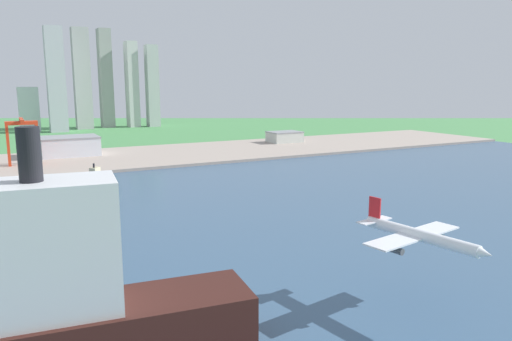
# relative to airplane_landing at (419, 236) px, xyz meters

# --- Properties ---
(ground_plane) EXTENTS (2400.00, 2400.00, 0.00)m
(ground_plane) POSITION_rel_airplane_landing_xyz_m (6.49, 161.89, -23.20)
(ground_plane) COLOR #4A8D4F
(water_bay) EXTENTS (840.00, 360.00, 0.15)m
(water_bay) POSITION_rel_airplane_landing_xyz_m (6.49, 101.89, -23.13)
(water_bay) COLOR #385675
(water_bay) RESTS_ON ground
(industrial_pier) EXTENTS (840.00, 140.00, 2.50)m
(industrial_pier) POSITION_rel_airplane_landing_xyz_m (6.49, 351.89, -21.95)
(industrial_pier) COLOR #A59689
(industrial_pier) RESTS_ON ground
(airplane_landing) EXTENTS (39.37, 43.53, 12.51)m
(airplane_landing) POSITION_rel_airplane_landing_xyz_m (0.00, 0.00, 0.00)
(airplane_landing) COLOR white
(tugboat_small) EXTENTS (18.09, 19.31, 12.44)m
(tugboat_small) POSITION_rel_airplane_landing_xyz_m (-53.28, 259.91, -19.65)
(tugboat_small) COLOR black
(tugboat_small) RESTS_ON water_bay
(cargo_ship) EXTENTS (80.76, 30.20, 60.13)m
(cargo_ship) POSITION_rel_airplane_landing_xyz_m (-98.41, 13.82, -5.82)
(cargo_ship) COLOR #381914
(cargo_ship) RESTS_ON water_bay
(port_crane_red) EXTENTS (24.82, 36.79, 39.38)m
(port_crane_red) POSITION_rel_airplane_landing_xyz_m (-97.37, 341.55, 7.49)
(port_crane_red) COLOR red
(port_crane_red) RESTS_ON industrial_pier
(warehouse_main) EXTENTS (52.66, 40.45, 17.99)m
(warehouse_main) POSITION_rel_airplane_landing_xyz_m (-56.08, 384.16, -11.68)
(warehouse_main) COLOR silver
(warehouse_main) RESTS_ON industrial_pier
(warehouse_annex) EXTENTS (37.44, 27.16, 12.48)m
(warehouse_annex) POSITION_rel_airplane_landing_xyz_m (180.52, 378.40, -14.44)
(warehouse_annex) COLOR silver
(warehouse_annex) RESTS_ON industrial_pier
(distant_skyline) EXTENTS (306.62, 74.63, 156.55)m
(distant_skyline) POSITION_rel_airplane_landing_xyz_m (-7.29, 686.32, 42.76)
(distant_skyline) COLOR #A09DAB
(distant_skyline) RESTS_ON ground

